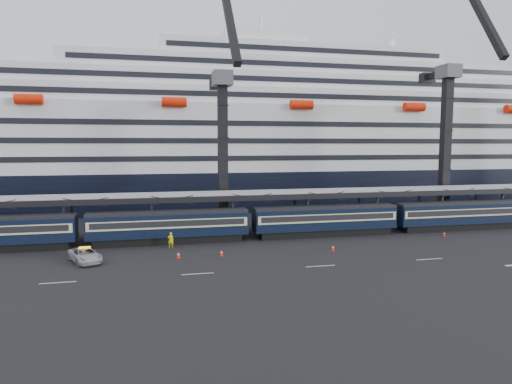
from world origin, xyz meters
TOP-DOWN VIEW (x-y plane):
  - ground at (0.00, 0.00)m, footprint 260.00×260.00m
  - train at (-4.65, 10.00)m, footprint 133.05×3.00m
  - canopy at (0.00, 14.00)m, footprint 130.00×6.25m
  - cruise_ship at (-1.08, 45.99)m, footprint 214.09×28.84m
  - crane_dark_near at (-20.00, 18.59)m, footprint 4.50×17.75m
  - crane_dark_mid at (15.00, 17.59)m, footprint 4.50×18.24m
  - pickup_truck at (-36.67, 2.81)m, footprint 4.21×5.65m
  - worker at (-27.94, 7.42)m, footprint 0.66×0.43m
  - traffic_cone_b at (-22.82, 2.26)m, footprint 0.37×0.37m
  - traffic_cone_c at (-27.37, 2.32)m, footprint 0.38×0.38m
  - traffic_cone_d at (-10.29, 1.78)m, footprint 0.36×0.36m
  - traffic_cone_e at (7.03, 6.27)m, footprint 0.33×0.33m

SIDE VIEW (x-z plane):
  - ground at x=0.00m, z-range 0.00..0.00m
  - traffic_cone_e at x=7.03m, z-range 0.00..0.66m
  - traffic_cone_d at x=-10.29m, z-range 0.00..0.72m
  - traffic_cone_b at x=-22.82m, z-range 0.00..0.73m
  - traffic_cone_c at x=-27.37m, z-range 0.00..0.76m
  - pickup_truck at x=-36.67m, z-range 0.00..1.43m
  - worker at x=-27.94m, z-range 0.00..1.80m
  - train at x=-4.65m, z-range 0.18..4.23m
  - canopy at x=0.00m, z-range 2.49..8.01m
  - crane_dark_near at x=-20.00m, z-range -5.61..29.47m
  - cruise_ship at x=-1.08m, z-range -4.66..29.34m
  - crane_dark_mid at x=15.00m, z-range -6.46..33.18m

